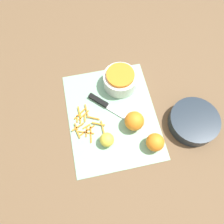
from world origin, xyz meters
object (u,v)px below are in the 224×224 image
object	(u,v)px
orange_left	(134,121)
bowl_speckled	(120,80)
orange_right	(155,142)
bowl_dark	(194,122)
knife	(104,104)
lemon	(107,140)

from	to	relation	value
orange_left	bowl_speckled	bearing A→B (deg)	-176.52
orange_right	bowl_speckled	bearing A→B (deg)	-167.07
orange_right	bowl_dark	bearing A→B (deg)	106.84
knife	lemon	size ratio (longest dim) A/B	3.31
bowl_speckled	knife	xyz separation A→B (m)	(0.08, -0.09, -0.03)
orange_right	lemon	bearing A→B (deg)	-105.81
knife	orange_left	distance (m)	0.16
orange_left	orange_right	bearing A→B (deg)	29.59
bowl_speckled	orange_right	bearing A→B (deg)	12.93
knife	orange_left	bearing A→B (deg)	-3.51
bowl_dark	lemon	xyz separation A→B (m)	(0.00, -0.36, 0.01)
orange_left	orange_right	xyz separation A→B (m)	(0.10, 0.06, -0.00)
orange_right	lemon	xyz separation A→B (m)	(-0.05, -0.18, -0.01)
bowl_speckled	lemon	distance (m)	0.27
bowl_dark	lemon	world-z (taller)	lemon
bowl_speckled	orange_left	distance (m)	0.20
lemon	bowl_speckled	bearing A→B (deg)	156.39
bowl_dark	orange_left	bearing A→B (deg)	-100.75
lemon	orange_right	bearing A→B (deg)	74.19
bowl_dark	knife	bearing A→B (deg)	-115.37
bowl_speckled	bowl_dark	bearing A→B (deg)	45.52
knife	orange_right	xyz separation A→B (m)	(0.21, 0.16, 0.03)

